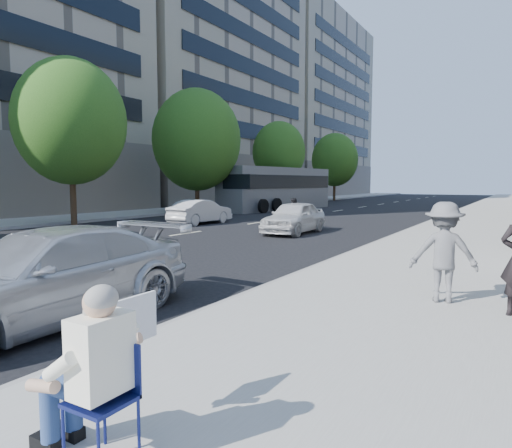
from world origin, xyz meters
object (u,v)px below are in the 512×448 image
Objects in this scene: jogger at (444,252)px; parked_sedan at (45,276)px; white_sedan_mid at (200,212)px; bus at (278,189)px; seated_protester at (92,361)px; motorcycle at (295,215)px; white_sedan_near at (294,217)px.

jogger is 6.43m from parked_sedan.
bus is (-2.46, 13.21, 1.01)m from white_sedan_mid.
seated_protester is 0.64× the size of motorcycle.
white_sedan_near is 1.05× the size of white_sedan_mid.
white_sedan_mid is (-13.39, 10.74, -0.36)m from jogger.
seated_protester reaches higher than white_sedan_mid.
white_sedan_mid is (-8.24, 14.58, -0.09)m from parked_sedan.
motorcycle is (-8.11, 11.04, -0.35)m from jogger.
jogger reaches higher than seated_protester.
white_sedan_near is at bearing -68.95° from motorcycle.
seated_protester reaches higher than parked_sedan.
motorcycle is (-6.63, 17.01, -0.24)m from seated_protester.
jogger is at bearing 76.05° from seated_protester.
white_sedan_near is (-2.14, 13.11, -0.04)m from parked_sedan.
seated_protester reaches higher than motorcycle.
white_sedan_near is 17.02m from bus.
jogger is at bearing 38.51° from parked_sedan.
parked_sedan is at bearing 149.71° from seated_protester.
jogger is 17.17m from white_sedan_mid.
parked_sedan is at bearing 121.61° from white_sedan_mid.
bus is (-7.74, 12.91, 1.00)m from motorcycle.
motorcycle is at bearing -52.40° from bus.
white_sedan_near reaches higher than white_sedan_mid.
jogger reaches higher than motorcycle.
white_sedan_near is 1.96× the size of motorcycle.
parked_sedan is 29.79m from bus.
jogger is 0.44× the size of white_sedan_mid.
motorcycle is (5.28, 0.29, 0.01)m from white_sedan_mid.
bus reaches higher than seated_protester.
seated_protester is at bearing -72.51° from motorcycle.
jogger is at bearing -57.49° from motorcycle.
white_sedan_mid is at bearing 179.38° from motorcycle.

